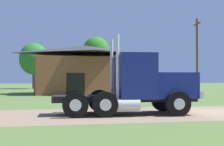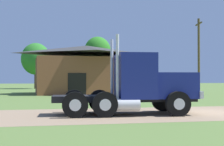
# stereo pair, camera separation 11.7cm
# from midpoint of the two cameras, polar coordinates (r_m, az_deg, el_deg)

# --- Properties ---
(ground_plane) EXTENTS (200.00, 200.00, 0.00)m
(ground_plane) POSITION_cam_midpoint_polar(r_m,az_deg,el_deg) (16.94, 16.88, -6.50)
(ground_plane) COLOR #516C33
(dirt_track) EXTENTS (120.00, 6.25, 0.01)m
(dirt_track) POSITION_cam_midpoint_polar(r_m,az_deg,el_deg) (16.94, 16.88, -6.49)
(dirt_track) COLOR #887158
(dirt_track) RESTS_ON ground_plane
(truck_foreground_white) EXTENTS (6.76, 3.06, 3.57)m
(truck_foreground_white) POSITION_cam_midpoint_polar(r_m,az_deg,el_deg) (15.35, 4.76, -2.17)
(truck_foreground_white) COLOR black
(truck_foreground_white) RESTS_ON ground_plane
(shed_building) EXTENTS (11.94, 8.88, 5.33)m
(shed_building) POSITION_cam_midpoint_polar(r_m,az_deg,el_deg) (36.74, -4.73, 0.46)
(shed_building) COLOR brown
(shed_building) RESTS_ON ground_plane
(utility_pole_near) EXTENTS (0.51, 2.19, 8.46)m
(utility_pole_near) POSITION_cam_midpoint_polar(r_m,az_deg,el_deg) (38.53, 14.44, 3.27)
(utility_pole_near) COLOR brown
(utility_pole_near) RESTS_ON ground_plane
(tree_mid) EXTENTS (4.75, 4.75, 7.52)m
(tree_mid) POSITION_cam_midpoint_polar(r_m,az_deg,el_deg) (55.64, -13.45, 2.38)
(tree_mid) COLOR #513823
(tree_mid) RESTS_ON ground_plane
(tree_right) EXTENTS (3.59, 3.59, 7.36)m
(tree_right) POSITION_cam_midpoint_polar(r_m,az_deg,el_deg) (44.82, -2.89, 3.73)
(tree_right) COLOR #513823
(tree_right) RESTS_ON ground_plane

